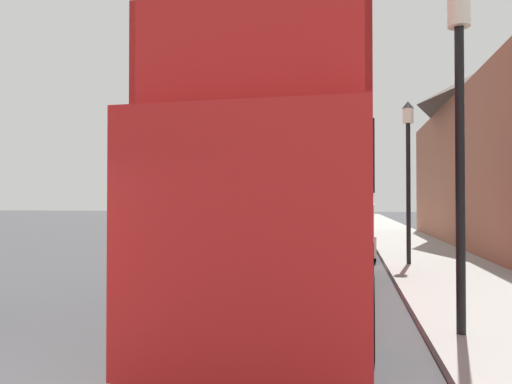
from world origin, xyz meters
TOP-DOWN VIEW (x-y plane):
  - ground_plane at (0.00, 21.00)m, footprint 144.00×144.00m
  - sidewalk at (6.88, 18.00)m, footprint 3.27×108.00m
  - tour_bus at (3.37, 6.71)m, footprint 2.99×10.83m
  - parked_car_ahead_of_bus at (4.15, 15.23)m, footprint 1.82×3.96m
  - lamp_post_nearest at (5.73, 4.39)m, footprint 0.35×0.35m
  - lamp_post_second at (5.93, 12.47)m, footprint 0.35×0.35m

SIDE VIEW (x-z plane):
  - ground_plane at x=0.00m, z-range 0.00..0.00m
  - sidewalk at x=6.88m, z-range 0.00..0.14m
  - parked_car_ahead_of_bus at x=4.15m, z-range -0.03..1.30m
  - tour_bus at x=3.37m, z-range -0.17..3.98m
  - lamp_post_second at x=5.93m, z-range 1.06..5.97m
  - lamp_post_nearest at x=5.73m, z-range 1.07..6.15m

